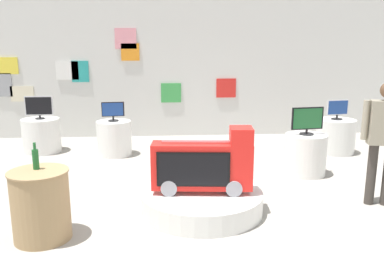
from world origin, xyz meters
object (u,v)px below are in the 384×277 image
display_pedestal_center_rear (41,135)px  side_table_round (41,205)px  novelty_firetruck_tv (204,166)px  main_display_pedestal (201,202)px  tv_on_right_rear (307,120)px  display_pedestal_left_rear (335,136)px  display_pedestal_right_rear (305,154)px  tv_on_center_rear (39,107)px  shopper_browsing_near_truck (384,135)px  tv_on_far_right (113,111)px  display_pedestal_far_right (114,138)px  bottle_on_side_table (36,159)px  tv_on_left_rear (338,109)px

display_pedestal_center_rear → side_table_round: 3.97m
novelty_firetruck_tv → main_display_pedestal: bearing=159.1°
novelty_firetruck_tv → tv_on_right_rear: 2.32m
display_pedestal_left_rear → display_pedestal_right_rear: (-1.07, -1.31, 0.00)m
main_display_pedestal → tv_on_center_rear: size_ratio=2.88×
tv_on_right_rear → display_pedestal_right_rear: bearing=82.2°
display_pedestal_right_rear → side_table_round: side_table_round is taller
main_display_pedestal → display_pedestal_right_rear: display_pedestal_right_rear is taller
tv_on_center_rear → novelty_firetruck_tv: bearing=-47.9°
display_pedestal_center_rear → tv_on_center_rear: (-0.00, -0.00, 0.58)m
novelty_firetruck_tv → shopper_browsing_near_truck: size_ratio=0.78×
display_pedestal_right_rear → tv_on_right_rear: (-0.00, -0.00, 0.57)m
novelty_firetruck_tv → display_pedestal_left_rear: 3.98m
tv_on_far_right → display_pedestal_left_rear: bearing=-1.6°
display_pedestal_far_right → main_display_pedestal: bearing=-63.7°
main_display_pedestal → shopper_browsing_near_truck: size_ratio=0.95×
bottle_on_side_table → tv_on_right_rear: bearing=28.3°
display_pedestal_center_rear → side_table_round: (1.08, -3.82, 0.06)m
shopper_browsing_near_truck → display_pedestal_left_rear: bearing=78.1°
tv_on_far_right → side_table_round: tv_on_far_right is taller
main_display_pedestal → tv_on_right_rear: size_ratio=2.90×
display_pedestal_right_rear → side_table_round: (-3.62, -2.03, 0.06)m
display_pedestal_right_rear → tv_on_far_right: size_ratio=1.57×
display_pedestal_left_rear → side_table_round: bearing=-144.5°
main_display_pedestal → tv_on_left_rear: tv_on_left_rear is taller
tv_on_center_rear → shopper_browsing_near_truck: 6.08m
shopper_browsing_near_truck → tv_on_left_rear: bearing=78.1°
tv_on_center_rear → bottle_on_side_table: size_ratio=1.83×
novelty_firetruck_tv → display_pedestal_right_rear: novelty_firetruck_tv is taller
display_pedestal_center_rear → side_table_round: side_table_round is taller
display_pedestal_center_rear → tv_on_center_rear: size_ratio=1.37×
side_table_round → bottle_on_side_table: (-0.03, 0.06, 0.49)m
tv_on_left_rear → tv_on_far_right: tv_on_left_rear is taller
display_pedestal_left_rear → shopper_browsing_near_truck: size_ratio=0.46×
display_pedestal_center_rear → display_pedestal_right_rear: size_ratio=1.09×
tv_on_left_rear → display_pedestal_center_rear: bearing=175.3°
novelty_firetruck_tv → side_table_round: (-1.81, -0.61, -0.21)m
side_table_round → shopper_browsing_near_truck: (4.13, 0.69, 0.55)m
tv_on_far_right → tv_on_center_rear: bearing=166.6°
main_display_pedestal → display_pedestal_right_rear: bearing=37.7°
tv_on_right_rear → display_pedestal_far_right: tv_on_right_rear is taller
novelty_firetruck_tv → bottle_on_side_table: 1.94m
novelty_firetruck_tv → bottle_on_side_table: (-1.84, -0.54, 0.28)m
tv_on_far_right → tv_on_right_rear: bearing=-24.0°
shopper_browsing_near_truck → novelty_firetruck_tv: bearing=-178.0°
tv_on_left_rear → display_pedestal_right_rear: tv_on_left_rear is taller
tv_on_center_rear → shopper_browsing_near_truck: bearing=-30.9°
tv_on_left_rear → display_pedestal_far_right: 4.35m
main_display_pedestal → display_pedestal_center_rear: 4.30m
tv_on_far_right → bottle_on_side_table: (-0.41, -3.40, 0.02)m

